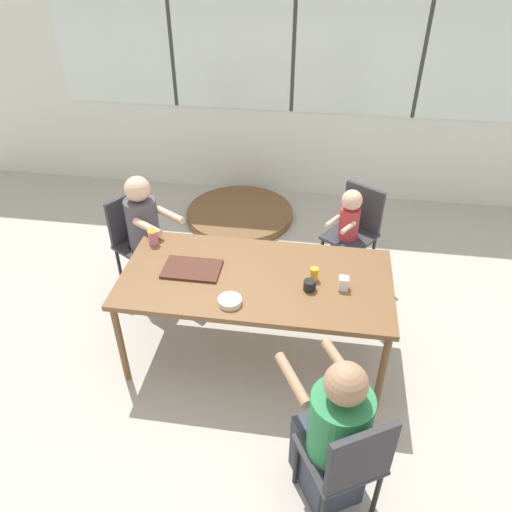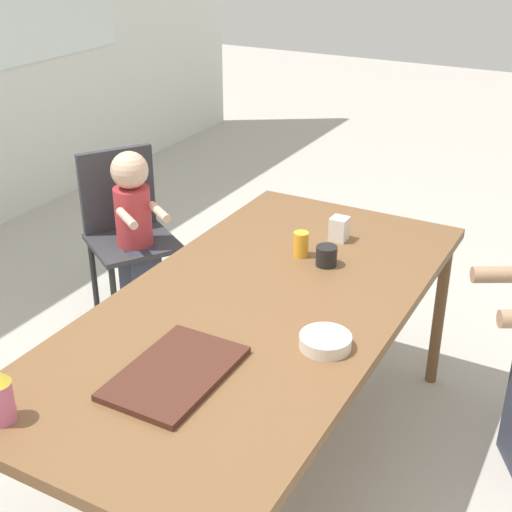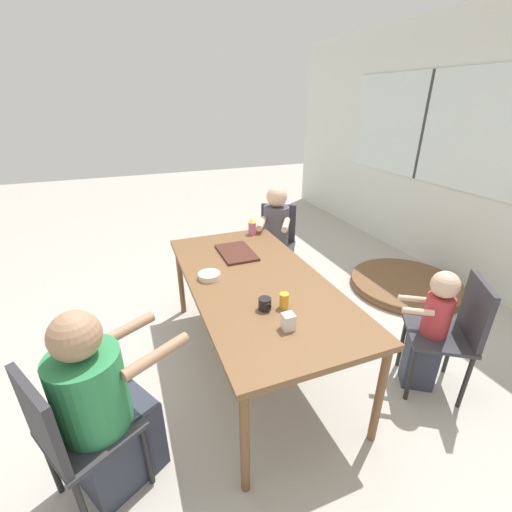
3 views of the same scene
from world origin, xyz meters
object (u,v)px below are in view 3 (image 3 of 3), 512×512
Objects in this scene: folded_table_stack at (406,284)px; milk_carton_small at (288,322)px; sippy_cup at (252,226)px; bowl_white_shallow at (209,276)px; chair_for_toddler at (456,327)px; person_woman_green_shirt at (275,243)px; juice_glass at (284,301)px; person_man_blue_shirt at (105,412)px; person_toddler at (429,332)px; chair_for_man_blue_shirt at (68,430)px; coffee_mug at (265,304)px; chair_for_woman_green_shirt at (277,238)px.

milk_carton_small is at bearing -61.73° from folded_table_stack.
sippy_cup is 0.99× the size of bowl_white_shallow.
milk_carton_small is at bearing -13.01° from sippy_cup.
chair_for_toddler is 0.78× the size of person_woman_green_shirt.
juice_glass is 1.01× the size of milk_carton_small.
person_toddler is at bearing 58.65° from person_man_blue_shirt.
person_woman_green_shirt reaches higher than bowl_white_shallow.
person_man_blue_shirt reaches higher than folded_table_stack.
person_man_blue_shirt is at bearing -70.57° from folded_table_stack.
chair_for_man_blue_shirt is 0.17m from person_man_blue_shirt.
milk_carton_small reaches higher than folded_table_stack.
person_man_blue_shirt is at bearing -45.74° from bowl_white_shallow.
milk_carton_small is (0.02, 1.00, 0.30)m from person_man_blue_shirt.
sippy_cup reaches higher than folded_table_stack.
person_man_blue_shirt is 12.92× the size of coffee_mug.
milk_carton_small is at bearing 19.69° from bowl_white_shallow.
bowl_white_shallow is (-0.87, -1.46, 0.24)m from chair_for_toddler.
chair_for_toddler is at bearing 83.67° from milk_carton_small.
chair_for_woman_green_shirt is 1.86m from person_toddler.
chair_for_woman_green_shirt is at bearing 45.87° from chair_for_toddler.
folded_table_stack is at bearing 80.54° from chair_for_man_blue_shirt.
person_man_blue_shirt is 1.05m from milk_carton_small.
bowl_white_shallow is (1.05, -1.02, 0.24)m from chair_for_woman_green_shirt.
chair_for_toddler is at bearing 134.13° from chair_for_woman_green_shirt.
person_toddler is 1.58m from bowl_white_shallow.
sippy_cup is at bearing 162.73° from coffee_mug.
coffee_mug is at bearing -168.72° from milk_carton_small.
person_man_blue_shirt reaches higher than sippy_cup.
milk_carton_small is at bearing 63.75° from chair_for_man_blue_shirt.
bowl_white_shallow is at bearing 92.20° from person_toddler.
milk_carton_small is 0.08× the size of folded_table_stack.
sippy_cup is (-1.43, 1.34, 0.34)m from person_man_blue_shirt.
coffee_mug is at bearing 72.82° from person_man_blue_shirt.
sippy_cup is (0.33, -0.42, 0.30)m from chair_for_woman_green_shirt.
chair_for_woman_green_shirt is 1.00× the size of chair_for_man_blue_shirt.
coffee_mug is at bearing -67.41° from folded_table_stack.
juice_glass is (-0.25, -1.00, 0.33)m from person_toddler.
bowl_white_shallow is at bearing -147.84° from juice_glass.
juice_glass is at bearing 72.93° from chair_for_man_blue_shirt.
chair_for_man_blue_shirt is at bearing -44.41° from sippy_cup.
juice_glass is (0.02, 0.12, 0.01)m from coffee_mug.
chair_for_toddler is at bearing -90.00° from person_toddler.
chair_for_toddler reaches higher than juice_glass.
chair_for_man_blue_shirt reaches higher than juice_glass.
sippy_cup reaches higher than chair_for_woman_green_shirt.
person_woman_green_shirt is at bearing 134.19° from bowl_white_shallow.
person_woman_green_shirt is at bearing 153.27° from coffee_mug.
sippy_cup is at bearing -102.31° from folded_table_stack.
sippy_cup is at bearing 61.09° from person_woman_green_shirt.
folded_table_stack is at bearing 118.27° from milk_carton_small.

